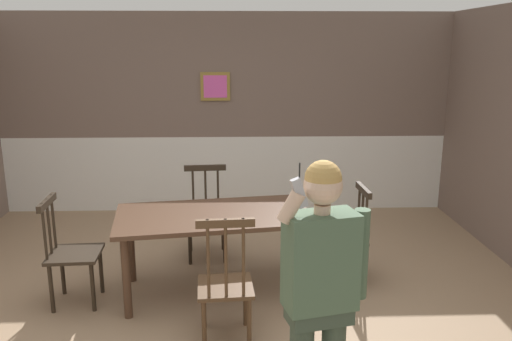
{
  "coord_description": "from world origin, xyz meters",
  "views": [
    {
      "loc": [
        0.19,
        -3.9,
        2.21
      ],
      "look_at": [
        0.29,
        -0.76,
        1.45
      ],
      "focal_mm": 35.98,
      "sensor_mm": 36.0,
      "label": 1
    }
  ],
  "objects_px": {
    "dining_table": "(214,223)",
    "chair_by_doorway": "(206,215)",
    "chair_at_table_head": "(345,235)",
    "person_figure": "(321,283)",
    "chair_near_window": "(225,284)",
    "chair_opposite_corner": "(70,252)"
  },
  "relations": [
    {
      "from": "chair_at_table_head",
      "to": "person_figure",
      "type": "relative_size",
      "value": 0.57
    },
    {
      "from": "chair_by_doorway",
      "to": "chair_near_window",
      "type": "bearing_deg",
      "value": 93.71
    },
    {
      "from": "dining_table",
      "to": "chair_by_doorway",
      "type": "xyz_separation_m",
      "value": [
        -0.12,
        0.83,
        -0.2
      ]
    },
    {
      "from": "chair_opposite_corner",
      "to": "chair_at_table_head",
      "type": "bearing_deg",
      "value": 95.29
    },
    {
      "from": "chair_near_window",
      "to": "dining_table",
      "type": "bearing_deg",
      "value": 94.33
    },
    {
      "from": "chair_near_window",
      "to": "person_figure",
      "type": "bearing_deg",
      "value": -62.77
    },
    {
      "from": "chair_at_table_head",
      "to": "chair_by_doorway",
      "type": "bearing_deg",
      "value": 62.19
    },
    {
      "from": "chair_at_table_head",
      "to": "chair_opposite_corner",
      "type": "bearing_deg",
      "value": 96.13
    },
    {
      "from": "dining_table",
      "to": "chair_opposite_corner",
      "type": "relative_size",
      "value": 1.92
    },
    {
      "from": "person_figure",
      "to": "chair_near_window",
      "type": "bearing_deg",
      "value": -72.69
    },
    {
      "from": "chair_near_window",
      "to": "chair_by_doorway",
      "type": "relative_size",
      "value": 1.07
    },
    {
      "from": "chair_at_table_head",
      "to": "person_figure",
      "type": "xyz_separation_m",
      "value": [
        -0.55,
        -1.94,
        0.47
      ]
    },
    {
      "from": "dining_table",
      "to": "chair_opposite_corner",
      "type": "distance_m",
      "value": 1.27
    },
    {
      "from": "chair_at_table_head",
      "to": "person_figure",
      "type": "height_order",
      "value": "person_figure"
    },
    {
      "from": "dining_table",
      "to": "chair_by_doorway",
      "type": "height_order",
      "value": "chair_by_doorway"
    },
    {
      "from": "chair_by_doorway",
      "to": "person_figure",
      "type": "xyz_separation_m",
      "value": [
        0.81,
        -2.59,
        0.46
      ]
    },
    {
      "from": "chair_opposite_corner",
      "to": "chair_by_doorway",
      "type": "bearing_deg",
      "value": 129.22
    },
    {
      "from": "chair_near_window",
      "to": "chair_by_doorway",
      "type": "distance_m",
      "value": 1.68
    },
    {
      "from": "chair_near_window",
      "to": "chair_at_table_head",
      "type": "xyz_separation_m",
      "value": [
        1.11,
        1.02,
        -0.02
      ]
    },
    {
      "from": "chair_by_doorway",
      "to": "chair_opposite_corner",
      "type": "distance_m",
      "value": 1.51
    },
    {
      "from": "person_figure",
      "to": "chair_opposite_corner",
      "type": "bearing_deg",
      "value": -53.31
    },
    {
      "from": "chair_at_table_head",
      "to": "chair_near_window",
      "type": "bearing_deg",
      "value": 130.06
    }
  ]
}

